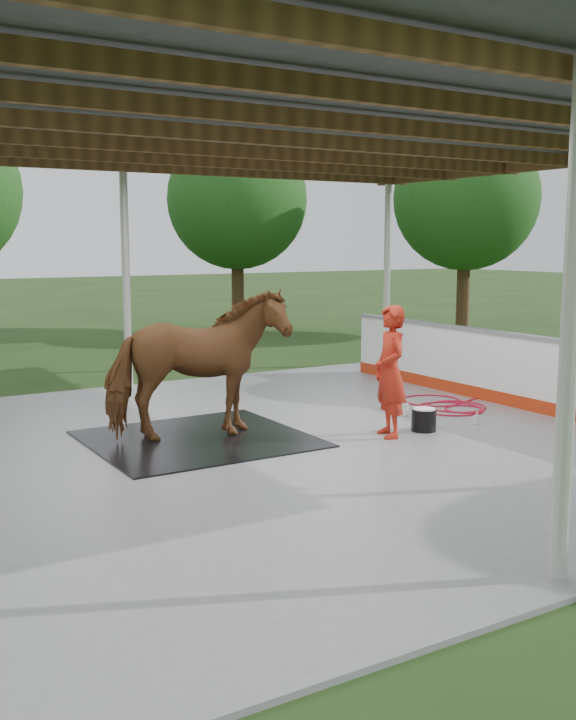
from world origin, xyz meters
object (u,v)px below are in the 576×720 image
horse (197,365)px  dasher_board (518,373)px  handler (390,372)px  wash_bucket (424,419)px

horse → dasher_board: bearing=-87.9°
dasher_board → horse: (-5.14, 0.68, 0.45)m
horse → handler: bearing=-107.4°
horse → wash_bucket: bearing=-102.4°
horse → wash_bucket: horse is taller
wash_bucket → horse: bearing=158.0°
horse → handler: (2.24, -1.15, -0.12)m
dasher_board → handler: (-2.89, -0.47, 0.33)m
horse → handler: horse is taller
horse → handler: size_ratio=1.32×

